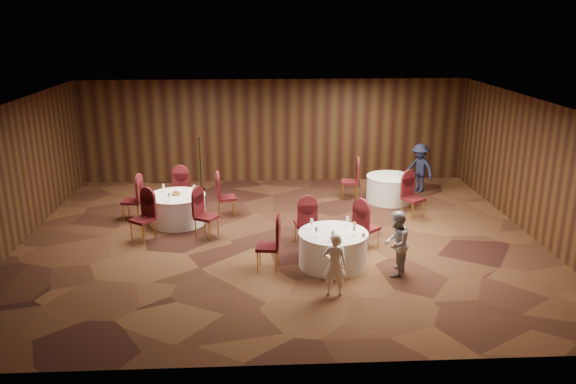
{
  "coord_description": "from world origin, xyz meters",
  "views": [
    {
      "loc": [
        -0.45,
        -12.28,
        5.02
      ],
      "look_at": [
        0.2,
        0.2,
        1.1
      ],
      "focal_mm": 35.0,
      "sensor_mm": 36.0,
      "label": 1
    }
  ],
  "objects_px": {
    "mic_stand": "(201,175)",
    "woman_b": "(396,243)",
    "table_left": "(177,209)",
    "man_c": "(420,168)",
    "table_right": "(390,189)",
    "woman_a": "(334,264)",
    "table_main": "(333,249)"
  },
  "relations": [
    {
      "from": "table_right",
      "to": "woman_a",
      "type": "height_order",
      "value": "woman_a"
    },
    {
      "from": "woman_a",
      "to": "table_main",
      "type": "bearing_deg",
      "value": -95.37
    },
    {
      "from": "woman_a",
      "to": "mic_stand",
      "type": "bearing_deg",
      "value": -64.71
    },
    {
      "from": "table_main",
      "to": "man_c",
      "type": "bearing_deg",
      "value": 57.5
    },
    {
      "from": "man_c",
      "to": "mic_stand",
      "type": "bearing_deg",
      "value": -132.59
    },
    {
      "from": "table_right",
      "to": "man_c",
      "type": "bearing_deg",
      "value": 39.3
    },
    {
      "from": "table_right",
      "to": "mic_stand",
      "type": "height_order",
      "value": "mic_stand"
    },
    {
      "from": "woman_b",
      "to": "table_main",
      "type": "bearing_deg",
      "value": -87.97
    },
    {
      "from": "table_left",
      "to": "woman_a",
      "type": "height_order",
      "value": "woman_a"
    },
    {
      "from": "mic_stand",
      "to": "man_c",
      "type": "distance_m",
      "value": 6.55
    },
    {
      "from": "woman_a",
      "to": "woman_b",
      "type": "xyz_separation_m",
      "value": [
        1.34,
        0.81,
        0.06
      ]
    },
    {
      "from": "table_left",
      "to": "man_c",
      "type": "distance_m",
      "value": 7.24
    },
    {
      "from": "table_left",
      "to": "mic_stand",
      "type": "bearing_deg",
      "value": 83.6
    },
    {
      "from": "table_main",
      "to": "mic_stand",
      "type": "xyz_separation_m",
      "value": [
        -3.29,
        5.63,
        0.09
      ]
    },
    {
      "from": "table_main",
      "to": "table_left",
      "type": "height_order",
      "value": "same"
    },
    {
      "from": "table_main",
      "to": "woman_b",
      "type": "bearing_deg",
      "value": -22.49
    },
    {
      "from": "table_right",
      "to": "mic_stand",
      "type": "relative_size",
      "value": 0.83
    },
    {
      "from": "mic_stand",
      "to": "woman_a",
      "type": "distance_m",
      "value": 7.62
    },
    {
      "from": "mic_stand",
      "to": "table_main",
      "type": "bearing_deg",
      "value": -59.73
    },
    {
      "from": "mic_stand",
      "to": "woman_a",
      "type": "bearing_deg",
      "value": -65.63
    },
    {
      "from": "table_main",
      "to": "woman_b",
      "type": "xyz_separation_m",
      "value": [
        1.2,
        -0.5,
        0.3
      ]
    },
    {
      "from": "mic_stand",
      "to": "woman_b",
      "type": "xyz_separation_m",
      "value": [
        4.49,
        -6.13,
        0.21
      ]
    },
    {
      "from": "mic_stand",
      "to": "woman_a",
      "type": "relative_size",
      "value": 1.28
    },
    {
      "from": "table_main",
      "to": "table_left",
      "type": "distance_m",
      "value": 4.53
    },
    {
      "from": "table_main",
      "to": "mic_stand",
      "type": "height_order",
      "value": "mic_stand"
    },
    {
      "from": "table_right",
      "to": "woman_a",
      "type": "distance_m",
      "value": 5.96
    },
    {
      "from": "woman_a",
      "to": "woman_b",
      "type": "distance_m",
      "value": 1.57
    },
    {
      "from": "table_right",
      "to": "mic_stand",
      "type": "distance_m",
      "value": 5.63
    },
    {
      "from": "table_main",
      "to": "table_right",
      "type": "distance_m",
      "value": 4.71
    },
    {
      "from": "woman_b",
      "to": "man_c",
      "type": "relative_size",
      "value": 0.93
    },
    {
      "from": "woman_a",
      "to": "man_c",
      "type": "relative_size",
      "value": 0.85
    },
    {
      "from": "man_c",
      "to": "table_left",
      "type": "bearing_deg",
      "value": -108.83
    }
  ]
}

